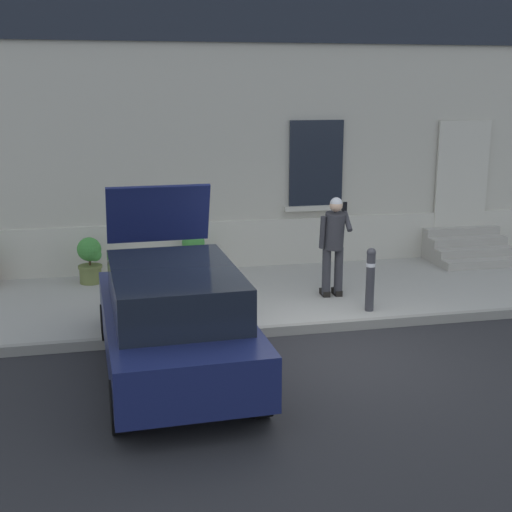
{
  "coord_description": "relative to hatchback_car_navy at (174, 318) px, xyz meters",
  "views": [
    {
      "loc": [
        -2.89,
        -8.87,
        3.72
      ],
      "look_at": [
        -0.6,
        1.6,
        1.1
      ],
      "focal_mm": 49.16,
      "sensor_mm": 36.0,
      "label": 1
    }
  ],
  "objects": [
    {
      "name": "person_on_phone",
      "position": [
        2.99,
        2.47,
        0.35
      ],
      "size": [
        0.51,
        0.49,
        1.75
      ],
      "rotation": [
        0.0,
        0.0,
        -0.03
      ],
      "color": "#2D2D33",
      "rests_on": "sidewalk"
    },
    {
      "name": "entrance_stoop",
      "position": [
        6.57,
        4.38,
        -0.41
      ],
      "size": [
        1.66,
        1.28,
        0.64
      ],
      "color": "#9E998E",
      "rests_on": "sidewalk"
    },
    {
      "name": "sidewalk",
      "position": [
        2.09,
        3.06,
        -0.72
      ],
      "size": [
        24.0,
        3.6,
        0.15
      ],
      "primitive_type": "cube",
      "color": "#99968E",
      "rests_on": "ground"
    },
    {
      "name": "planter_olive",
      "position": [
        -1.11,
        4.25,
        -0.19
      ],
      "size": [
        0.44,
        0.44,
        0.86
      ],
      "color": "#606B38",
      "rests_on": "sidewalk"
    },
    {
      "name": "planter_cream",
      "position": [
        0.83,
        4.42,
        -0.19
      ],
      "size": [
        0.44,
        0.44,
        0.86
      ],
      "color": "beige",
      "rests_on": "sidewalk"
    },
    {
      "name": "curb_edge",
      "position": [
        2.09,
        1.2,
        -0.72
      ],
      "size": [
        24.0,
        0.12,
        0.15
      ],
      "primitive_type": "cube",
      "color": "gray",
      "rests_on": "ground"
    },
    {
      "name": "hatchback_car_navy",
      "position": [
        0.0,
        0.0,
        0.0
      ],
      "size": [
        1.9,
        4.12,
        2.34
      ],
      "color": "#161E4C",
      "rests_on": "ground"
    },
    {
      "name": "ground_plane",
      "position": [
        2.09,
        0.26,
        -0.8
      ],
      "size": [
        80.0,
        80.0,
        0.0
      ],
      "primitive_type": "plane",
      "color": "#232326"
    },
    {
      "name": "building_facade",
      "position": [
        2.1,
        5.54,
        2.93
      ],
      "size": [
        24.0,
        1.52,
        7.5
      ],
      "color": "#B2AD9E",
      "rests_on": "ground"
    },
    {
      "name": "bollard_near_person",
      "position": [
        3.33,
        1.61,
        -0.09
      ],
      "size": [
        0.15,
        0.15,
        1.04
      ],
      "color": "#333338",
      "rests_on": "sidewalk"
    }
  ]
}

